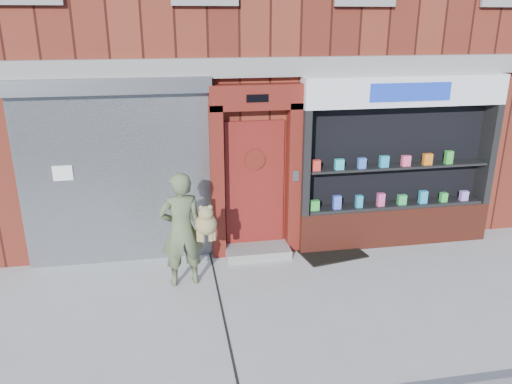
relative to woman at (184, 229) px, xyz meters
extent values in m
plane|color=#9E9E99|center=(2.01, -0.96, -0.91)|extent=(80.00, 80.00, 0.00)
cube|color=#581D14|center=(2.01, 5.04, 3.09)|extent=(12.00, 8.00, 8.00)
cube|color=gray|center=(2.01, 0.96, 2.24)|extent=(12.00, 0.16, 0.30)
cube|color=gray|center=(-0.99, 0.98, 0.49)|extent=(3.00, 0.10, 2.80)
cube|color=slate|center=(-0.99, 0.92, 2.01)|extent=(3.10, 0.30, 0.24)
cube|color=white|center=(-1.79, 0.91, 0.69)|extent=(0.30, 0.01, 0.24)
cube|color=#58150F|center=(0.61, 0.90, 0.39)|extent=(0.22, 0.28, 2.60)
cube|color=#58150F|center=(1.91, 0.90, 0.39)|extent=(0.22, 0.28, 2.60)
cube|color=#58150F|center=(1.26, 0.90, 1.79)|extent=(1.50, 0.28, 0.40)
cube|color=black|center=(1.26, 0.75, 1.79)|extent=(0.35, 0.01, 0.12)
cube|color=maroon|center=(1.26, 1.01, 0.29)|extent=(1.00, 0.06, 2.20)
cylinder|color=black|center=(1.26, 0.97, 0.74)|extent=(0.28, 0.02, 0.28)
cylinder|color=#58150F|center=(1.26, 0.96, 0.74)|extent=(0.34, 0.02, 0.34)
cube|color=gray|center=(1.26, 0.74, -0.83)|extent=(1.10, 0.55, 0.15)
cube|color=slate|center=(1.91, 0.75, 0.49)|extent=(0.10, 0.02, 0.18)
cube|color=maroon|center=(3.76, 0.84, -0.56)|extent=(3.50, 0.40, 0.70)
cube|color=black|center=(2.07, 0.84, 0.69)|extent=(0.12, 0.40, 1.80)
cube|color=black|center=(5.45, 0.84, 0.69)|extent=(0.12, 0.40, 1.80)
cube|color=black|center=(3.76, 1.02, 0.69)|extent=(3.30, 0.03, 1.80)
cube|color=black|center=(3.76, 0.84, -0.18)|extent=(3.20, 0.36, 0.06)
cube|color=black|center=(3.76, 0.84, 0.54)|extent=(3.20, 0.36, 0.04)
cube|color=white|center=(3.76, 0.84, 1.84)|extent=(3.50, 0.40, 0.50)
cube|color=#1938C0|center=(3.76, 0.63, 1.84)|extent=(1.40, 0.01, 0.30)
cube|color=green|center=(2.26, 0.76, -0.06)|extent=(0.15, 0.09, 0.18)
cube|color=#465CEE|center=(2.66, 0.76, -0.03)|extent=(0.13, 0.09, 0.24)
cube|color=teal|center=(3.06, 0.76, -0.04)|extent=(0.12, 0.09, 0.22)
cube|color=#D44686|center=(3.46, 0.76, -0.03)|extent=(0.12, 0.09, 0.23)
cube|color=green|center=(3.86, 0.76, -0.06)|extent=(0.15, 0.09, 0.18)
cube|color=#2698C0|center=(4.26, 0.76, -0.03)|extent=(0.14, 0.09, 0.23)
cube|color=green|center=(4.66, 0.76, -0.06)|extent=(0.12, 0.09, 0.17)
cube|color=#9F77D6|center=(5.06, 0.76, -0.06)|extent=(0.14, 0.09, 0.17)
cube|color=red|center=(2.26, 0.76, 0.66)|extent=(0.13, 0.09, 0.18)
cube|color=#26BCC2|center=(2.66, 0.76, 0.65)|extent=(0.15, 0.09, 0.18)
cube|color=#3D6BD1|center=(3.06, 0.76, 0.65)|extent=(0.13, 0.09, 0.18)
cube|color=teal|center=(3.46, 0.76, 0.66)|extent=(0.15, 0.09, 0.20)
cube|color=#FB537B|center=(3.86, 0.76, 0.66)|extent=(0.15, 0.09, 0.18)
cube|color=orange|center=(4.26, 0.76, 0.66)|extent=(0.15, 0.09, 0.20)
cube|color=green|center=(4.66, 0.76, 0.68)|extent=(0.13, 0.09, 0.23)
imported|color=#566341|center=(-0.03, 0.01, -0.01)|extent=(0.71, 0.52, 1.79)
sphere|color=olive|center=(0.33, -0.06, 0.08)|extent=(0.33, 0.33, 0.33)
sphere|color=olive|center=(0.33, -0.11, 0.27)|extent=(0.22, 0.22, 0.22)
sphere|color=olive|center=(0.27, -0.11, 0.36)|extent=(0.08, 0.08, 0.08)
sphere|color=olive|center=(0.40, -0.11, 0.36)|extent=(0.08, 0.08, 0.08)
cylinder|color=olive|center=(0.22, -0.06, -0.09)|extent=(0.08, 0.08, 0.20)
cylinder|color=olive|center=(0.44, -0.06, -0.09)|extent=(0.08, 0.08, 0.20)
cylinder|color=olive|center=(0.27, -0.08, -0.09)|extent=(0.08, 0.08, 0.20)
cylinder|color=olive|center=(0.40, -0.08, -0.09)|extent=(0.08, 0.08, 0.20)
cube|color=black|center=(2.54, 0.59, -0.89)|extent=(1.18, 0.92, 0.03)
camera|label=1|loc=(-0.16, -6.92, 2.96)|focal=35.00mm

